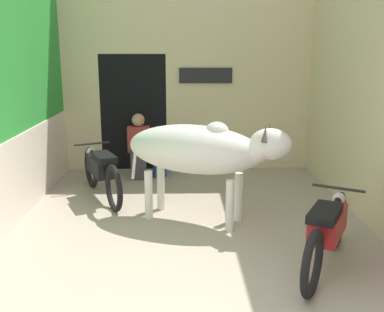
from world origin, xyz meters
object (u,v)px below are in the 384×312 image
Objects in this scene: motorcycle_far at (101,170)px; shopkeeper_seated at (139,144)px; cow at (201,150)px; plastic_stool at (160,164)px; motorcycle_near at (327,230)px.

motorcycle_far is 1.25m from shopkeeper_seated.
cow is 2.38m from shopkeeper_seated.
shopkeeper_seated reaches higher than plastic_stool.
cow is at bearing -64.45° from shopkeeper_seated.
shopkeeper_seated reaches higher than motorcycle_far.
motorcycle_far is 1.58× the size of shopkeeper_seated.
shopkeeper_seated is 2.76× the size of plastic_stool.
cow reaches higher than plastic_stool.
motorcycle_near is at bearing -48.08° from cow.
cow reaches higher than motorcycle_near.
motorcycle_near is at bearing -57.13° from shopkeeper_seated.
motorcycle_near is (1.28, -1.42, -0.55)m from cow.
plastic_stool is (-0.64, 2.20, -0.76)m from cow.
shopkeeper_seated reaches higher than motorcycle_near.
motorcycle_far is at bearing -125.28° from plastic_stool.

